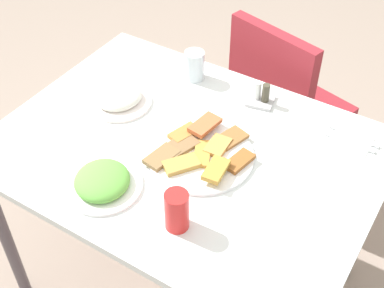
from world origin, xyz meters
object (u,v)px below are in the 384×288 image
at_px(soda_can, 177,211).
at_px(paper_napkin, 352,140).
at_px(dining_chair, 282,103).
at_px(dining_table, 186,165).
at_px(pide_platter, 201,153).
at_px(salad_plate_greens, 102,182).
at_px(condiment_caddy, 261,96).
at_px(salad_plate_rice, 119,99).
at_px(fork, 350,142).
at_px(drinking_glass, 194,65).
at_px(spoon, 354,136).

bearing_deg(soda_can, paper_napkin, 63.86).
relative_size(dining_chair, soda_can, 7.25).
bearing_deg(dining_table, pide_platter, -9.77).
xyz_separation_m(salad_plate_greens, soda_can, (0.26, -0.01, 0.04)).
height_order(salad_plate_greens, condiment_caddy, condiment_caddy).
height_order(dining_table, paper_napkin, paper_napkin).
relative_size(dining_chair, pide_platter, 2.68).
height_order(paper_napkin, condiment_caddy, condiment_caddy).
bearing_deg(dining_table, salad_plate_rice, 168.07).
bearing_deg(fork, drinking_glass, 177.17).
xyz_separation_m(salad_plate_greens, fork, (0.55, 0.56, -0.01)).
xyz_separation_m(paper_napkin, spoon, (0.00, 0.02, 0.00)).
bearing_deg(dining_table, soda_can, -62.02).
height_order(salad_plate_greens, fork, salad_plate_greens).
height_order(pide_platter, drinking_glass, drinking_glass).
relative_size(dining_chair, paper_napkin, 7.23).
relative_size(salad_plate_rice, soda_can, 1.82).
bearing_deg(spoon, dining_table, -137.16).
relative_size(soda_can, spoon, 0.72).
height_order(salad_plate_greens, drinking_glass, drinking_glass).
bearing_deg(salad_plate_greens, dining_table, 66.80).
height_order(dining_chair, condiment_caddy, dining_chair).
height_order(soda_can, paper_napkin, soda_can).
height_order(pide_platter, salad_plate_greens, salad_plate_greens).
bearing_deg(condiment_caddy, pide_platter, -96.02).
xyz_separation_m(salad_plate_rice, paper_napkin, (0.75, 0.24, -0.02)).
distance_m(dining_table, drinking_glass, 0.40).
bearing_deg(fork, salad_plate_greens, -133.34).
bearing_deg(dining_table, condiment_caddy, 73.95).
bearing_deg(salad_plate_greens, paper_napkin, 46.48).
distance_m(paper_napkin, spoon, 0.02).
bearing_deg(dining_chair, paper_napkin, -45.15).
distance_m(soda_can, condiment_caddy, 0.61).
relative_size(soda_can, drinking_glass, 1.12).
xyz_separation_m(dining_table, spoon, (0.43, 0.32, 0.09)).
bearing_deg(paper_napkin, soda_can, -116.14).
distance_m(soda_can, drinking_glass, 0.68).
bearing_deg(fork, dining_table, -145.14).
height_order(paper_napkin, spoon, spoon).
height_order(dining_chair, drinking_glass, dining_chair).
xyz_separation_m(soda_can, drinking_glass, (-0.32, 0.60, -0.01)).
bearing_deg(dining_chair, salad_plate_rice, -119.43).
bearing_deg(condiment_caddy, dining_chair, 98.27).
height_order(pide_platter, condiment_caddy, condiment_caddy).
distance_m(dining_table, dining_chair, 0.73).
xyz_separation_m(pide_platter, salad_plate_rice, (-0.37, 0.08, 0.01)).
bearing_deg(spoon, salad_plate_rice, -155.05).
xyz_separation_m(soda_can, spoon, (0.29, 0.60, -0.06)).
bearing_deg(salad_plate_rice, drinking_glass, 61.98).
bearing_deg(salad_plate_greens, drinking_glass, 95.67).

